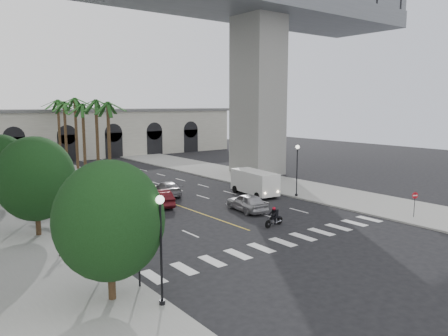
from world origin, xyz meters
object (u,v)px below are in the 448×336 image
Objects in this scene: car_b at (159,198)px; lamp_post_left_near at (161,241)px; car_c at (109,210)px; pedestrian_b at (64,243)px; lamp_post_left_far at (37,179)px; car_a at (247,202)px; car_e at (109,198)px; car_d at (167,189)px; do_not_enter_sign at (415,199)px; motorcycle_rider at (274,217)px; cargo_van at (255,182)px; traffic_signal_near at (139,242)px; traffic_signal_far at (107,225)px; lamp_post_right at (297,166)px.

lamp_post_left_near is at bearing 74.40° from car_b.
car_c is 8.94m from pedestrian_b.
lamp_post_left_far is (0.00, 21.00, 0.00)m from lamp_post_left_near.
car_a is 0.98× the size of car_b.
pedestrian_b is (-7.54, -11.04, 0.12)m from car_e.
car_d is (12.90, 0.86, -2.51)m from lamp_post_left_far.
do_not_enter_sign is at bearing 126.47° from car_c.
car_a is 10.40m from car_d.
motorcycle_rider is 12.00m from do_not_enter_sign.
pedestrian_b reaches higher than car_b.
car_c is (-10.87, 4.67, 0.01)m from car_a.
car_a is 13.94m from do_not_enter_sign.
do_not_enter_sign is at bearing -66.94° from cargo_van.
traffic_signal_near is (0.10, 2.50, -0.71)m from lamp_post_left_near.
do_not_enter_sign reaches higher than car_e.
car_e reaches higher than car_b.
traffic_signal_far is at bearing -167.45° from do_not_enter_sign.
traffic_signal_near is at bearing 53.71° from car_e.
car_a is (15.01, 9.20, -1.71)m from traffic_signal_near.
cargo_van is at bearing -129.31° from car_a.
pedestrian_b reaches higher than car_a.
lamp_post_left_near is 25.50m from car_d.
lamp_post_left_near is 1.47× the size of traffic_signal_near.
motorcycle_rider is 5.11m from car_a.
car_d is (12.80, 19.36, -1.80)m from traffic_signal_near.
car_c is (-9.50, 9.59, 0.12)m from motorcycle_rider.
do_not_enter_sign is at bearing -2.74° from traffic_signal_near.
pedestrian_b is (-11.38, -8.61, 0.14)m from car_b.
lamp_post_right is at bearing 29.69° from lamp_post_left_near.
cargo_van reaches higher than motorcycle_rider.
car_b is at bearing 45.87° from pedestrian_b.
motorcycle_rider is 0.45× the size of car_a.
lamp_post_left_far is 2.38× the size of do_not_enter_sign.
traffic_signal_near reaches higher than car_c.
cargo_van is at bearing 128.47° from lamp_post_right.
do_not_enter_sign is (1.60, -11.66, -1.59)m from lamp_post_right.
car_b is at bearing 61.34° from lamp_post_left_near.
car_a is 0.76× the size of cargo_van.
car_c is (4.24, 16.37, -2.41)m from lamp_post_left_near.
lamp_post_left_far is at bearing 160.67° from lamp_post_right.
car_a is at bearing 142.14° from car_b.
car_a is (15.11, 11.70, -2.42)m from lamp_post_left_near.
lamp_post_right reaches higher than traffic_signal_far.
lamp_post_left_far is 14.52m from traffic_signal_far.
traffic_signal_far is (-22.70, -6.50, -0.71)m from lamp_post_right.
pedestrian_b is at bearing 37.65° from car_e.
car_a is at bearing -31.61° from lamp_post_left_far.
motorcycle_rider is (-9.06, -6.22, -2.53)m from lamp_post_right.
car_b is at bearing 98.77° from motorcycle_rider.
lamp_post_left_far is at bearing 16.30° from car_d.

